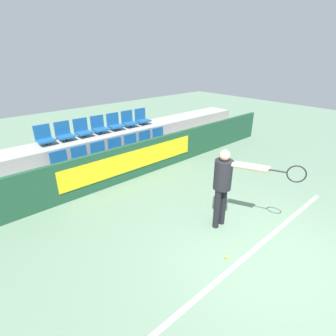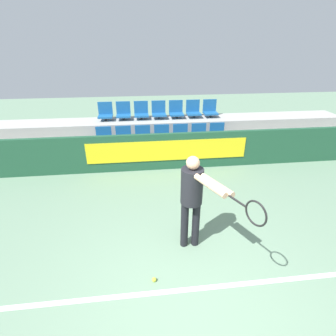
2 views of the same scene
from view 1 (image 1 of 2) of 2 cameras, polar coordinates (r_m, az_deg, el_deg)
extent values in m
plane|color=slate|center=(5.30, 19.82, -17.20)|extent=(30.00, 30.00, 0.00)
cube|color=white|center=(5.35, 18.29, -16.45)|extent=(5.92, 0.08, 0.01)
cube|color=#1E4C33|center=(7.47, -8.19, 1.32)|extent=(12.40, 0.12, 1.03)
cube|color=yellow|center=(7.44, -7.38, 1.69)|extent=(4.33, 0.02, 0.56)
cube|color=#9E9E99|center=(8.02, -10.36, 0.73)|extent=(12.00, 0.97, 0.50)
cube|color=#9E9E99|center=(8.73, -13.91, 4.11)|extent=(12.00, 0.97, 0.99)
cylinder|color=#333333|center=(7.31, -21.88, -0.50)|extent=(0.07, 0.07, 0.11)
cube|color=#195693|center=(7.28, -21.98, 0.07)|extent=(0.44, 0.39, 0.05)
cube|color=#195693|center=(7.35, -22.73, 2.03)|extent=(0.44, 0.04, 0.39)
cylinder|color=#333333|center=(7.48, -17.96, 0.68)|extent=(0.07, 0.07, 0.11)
cube|color=#195693|center=(7.45, -18.03, 1.24)|extent=(0.44, 0.39, 0.05)
cube|color=#195693|center=(7.53, -18.81, 3.14)|extent=(0.44, 0.04, 0.39)
cylinder|color=#333333|center=(7.70, -14.23, 1.79)|extent=(0.07, 0.07, 0.11)
cube|color=#195693|center=(7.67, -14.29, 2.34)|extent=(0.44, 0.39, 0.05)
cube|color=#195693|center=(7.74, -15.07, 4.18)|extent=(0.44, 0.04, 0.39)
cylinder|color=#333333|center=(7.95, -10.71, 2.83)|extent=(0.07, 0.07, 0.11)
cube|color=#195693|center=(7.92, -10.76, 3.37)|extent=(0.44, 0.39, 0.05)
cube|color=#195693|center=(7.99, -11.54, 5.15)|extent=(0.44, 0.04, 0.39)
cylinder|color=#333333|center=(8.22, -7.42, 3.80)|extent=(0.07, 0.07, 0.11)
cube|color=#195693|center=(8.20, -7.45, 4.32)|extent=(0.44, 0.39, 0.05)
cube|color=#195693|center=(8.27, -8.23, 6.03)|extent=(0.44, 0.04, 0.39)
cylinder|color=#333333|center=(8.53, -4.34, 4.69)|extent=(0.07, 0.07, 0.11)
cube|color=#195693|center=(8.50, -4.36, 5.19)|extent=(0.44, 0.39, 0.05)
cube|color=#195693|center=(8.57, -5.13, 6.84)|extent=(0.44, 0.04, 0.39)
cylinder|color=#333333|center=(8.86, -1.48, 5.50)|extent=(0.07, 0.07, 0.11)
cube|color=#195693|center=(8.84, -1.48, 5.98)|extent=(0.44, 0.39, 0.05)
cube|color=#195693|center=(8.90, -2.24, 7.57)|extent=(0.44, 0.04, 0.39)
cylinder|color=#333333|center=(8.02, -24.98, 4.91)|extent=(0.07, 0.07, 0.11)
cube|color=#195693|center=(7.99, -25.08, 5.44)|extent=(0.44, 0.39, 0.05)
cube|color=#195693|center=(8.10, -25.74, 7.17)|extent=(0.44, 0.04, 0.39)
cylinder|color=#333333|center=(8.18, -21.31, 5.89)|extent=(0.07, 0.07, 0.11)
cube|color=#195693|center=(8.16, -21.39, 6.41)|extent=(0.44, 0.39, 0.05)
cube|color=#195693|center=(8.26, -22.08, 8.09)|extent=(0.44, 0.04, 0.39)
cylinder|color=#333333|center=(8.38, -17.79, 6.79)|extent=(0.07, 0.07, 0.11)
cube|color=#195693|center=(8.35, -17.86, 7.31)|extent=(0.44, 0.39, 0.05)
cube|color=#195693|center=(8.45, -18.56, 8.95)|extent=(0.44, 0.04, 0.39)
cylinder|color=#333333|center=(8.60, -14.43, 7.63)|extent=(0.07, 0.07, 0.11)
cube|color=#195693|center=(8.58, -14.48, 8.14)|extent=(0.44, 0.39, 0.05)
cube|color=#195693|center=(8.68, -15.19, 9.73)|extent=(0.44, 0.04, 0.39)
cylinder|color=#333333|center=(8.86, -11.24, 8.40)|extent=(0.07, 0.07, 0.11)
cube|color=#195693|center=(8.84, -11.28, 8.89)|extent=(0.44, 0.39, 0.05)
cube|color=#195693|center=(8.94, -11.99, 10.44)|extent=(0.44, 0.04, 0.39)
cylinder|color=#333333|center=(9.15, -8.23, 9.10)|extent=(0.07, 0.07, 0.11)
cube|color=#195693|center=(9.13, -8.26, 9.58)|extent=(0.44, 0.39, 0.05)
cube|color=#195693|center=(9.22, -8.97, 11.08)|extent=(0.44, 0.04, 0.39)
cylinder|color=#333333|center=(9.45, -5.40, 9.74)|extent=(0.07, 0.07, 0.11)
cube|color=#195693|center=(9.44, -5.42, 10.20)|extent=(0.44, 0.39, 0.05)
cube|color=#195693|center=(9.52, -6.12, 11.65)|extent=(0.44, 0.04, 0.39)
cylinder|color=black|center=(5.49, 10.60, -8.72)|extent=(0.13, 0.13, 0.88)
cylinder|color=black|center=(5.62, 11.84, -7.96)|extent=(0.13, 0.13, 0.88)
cylinder|color=black|center=(5.20, 11.88, -1.43)|extent=(0.35, 0.35, 0.60)
sphere|color=tan|center=(5.04, 12.27, 2.73)|extent=(0.21, 0.21, 0.21)
cylinder|color=tan|center=(4.99, 17.28, 0.13)|extent=(0.34, 0.61, 0.09)
cylinder|color=tan|center=(5.07, 17.86, 0.43)|extent=(0.34, 0.61, 0.09)
cylinder|color=black|center=(5.01, 22.81, -0.61)|extent=(0.15, 0.29, 0.03)
torus|color=black|center=(5.03, 26.18, -1.19)|extent=(0.15, 0.31, 0.32)
sphere|color=#CCDB33|center=(5.03, 12.70, -18.32)|extent=(0.07, 0.07, 0.07)
camera|label=2|loc=(3.17, 63.93, 8.47)|focal=28.00mm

